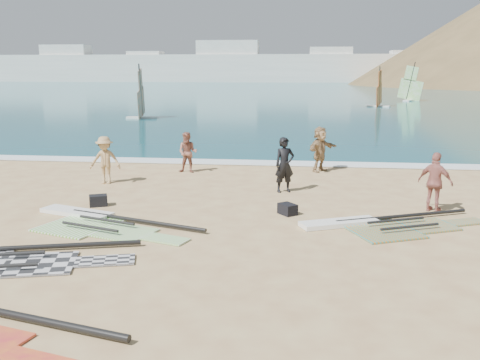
# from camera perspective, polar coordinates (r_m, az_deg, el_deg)

# --- Properties ---
(ground) EXTENTS (300.00, 300.00, 0.00)m
(ground) POSITION_cam_1_polar(r_m,az_deg,el_deg) (11.55, -5.86, -8.85)
(ground) COLOR tan
(ground) RESTS_ON ground
(sea) EXTENTS (300.00, 240.00, 0.06)m
(sea) POSITION_cam_1_polar(r_m,az_deg,el_deg) (142.61, 5.82, 10.14)
(sea) COLOR navy
(sea) RESTS_ON ground
(surf_line) EXTENTS (300.00, 1.20, 0.04)m
(surf_line) POSITION_cam_1_polar(r_m,az_deg,el_deg) (23.32, 0.67, 1.79)
(surf_line) COLOR white
(surf_line) RESTS_ON ground
(far_town) EXTENTS (160.00, 8.00, 12.00)m
(far_town) POSITION_cam_1_polar(r_m,az_deg,el_deg) (161.56, 0.26, 11.99)
(far_town) COLOR white
(far_town) RESTS_ON ground
(rig_green) EXTENTS (5.12, 3.04, 0.20)m
(rig_green) POSITION_cam_1_polar(r_m,az_deg,el_deg) (14.83, -15.16, -4.31)
(rig_green) COLOR #56BA23
(rig_green) RESTS_ON ground
(rig_orange) EXTENTS (5.04, 3.16, 0.20)m
(rig_orange) POSITION_cam_1_polar(r_m,az_deg,el_deg) (14.50, 14.74, -4.66)
(rig_orange) COLOR orange
(rig_orange) RESTS_ON ground
(gear_bag_near) EXTENTS (0.63, 0.55, 0.33)m
(gear_bag_near) POSITION_cam_1_polar(r_m,az_deg,el_deg) (16.64, -14.88, -2.13)
(gear_bag_near) COLOR black
(gear_bag_near) RESTS_ON ground
(gear_bag_far) EXTENTS (0.61, 0.63, 0.31)m
(gear_bag_far) POSITION_cam_1_polar(r_m,az_deg,el_deg) (15.21, 5.09, -3.12)
(gear_bag_far) COLOR black
(gear_bag_far) RESTS_ON ground
(person_wetsuit) EXTENTS (0.79, 0.68, 1.84)m
(person_wetsuit) POSITION_cam_1_polar(r_m,az_deg,el_deg) (17.80, 4.78, 1.62)
(person_wetsuit) COLOR black
(person_wetsuit) RESTS_ON ground
(beachgoer_left) EXTENTS (0.83, 0.67, 1.61)m
(beachgoer_left) POSITION_cam_1_polar(r_m,az_deg,el_deg) (21.23, -5.60, 2.94)
(beachgoer_left) COLOR #985C4B
(beachgoer_left) RESTS_ON ground
(beachgoer_mid) EXTENTS (1.15, 0.72, 1.71)m
(beachgoer_mid) POSITION_cam_1_polar(r_m,az_deg,el_deg) (19.67, -14.20, 2.07)
(beachgoer_mid) COLOR tan
(beachgoer_mid) RESTS_ON ground
(beachgoer_back) EXTENTS (1.07, 0.93, 1.73)m
(beachgoer_back) POSITION_cam_1_polar(r_m,az_deg,el_deg) (16.29, 20.11, -0.23)
(beachgoer_back) COLOR #AE675D
(beachgoer_back) RESTS_ON ground
(beachgoer_right) EXTENTS (1.44, 1.66, 1.81)m
(beachgoer_right) POSITION_cam_1_polar(r_m,az_deg,el_deg) (21.58, 8.54, 3.28)
(beachgoer_right) COLOR #A17E56
(beachgoer_right) RESTS_ON ground
(windsurfer_left) EXTENTS (2.51, 2.99, 4.47)m
(windsurfer_left) POSITION_cam_1_polar(r_m,az_deg,el_deg) (44.71, -10.51, 8.09)
(windsurfer_left) COLOR white
(windsurfer_left) RESTS_ON ground
(windsurfer_centre) EXTENTS (2.46, 2.76, 4.32)m
(windsurfer_centre) POSITION_cam_1_polar(r_m,az_deg,el_deg) (59.48, 14.62, 8.76)
(windsurfer_centre) COLOR white
(windsurfer_centre) RESTS_ON ground
(windsurfer_right) EXTENTS (2.87, 2.71, 4.89)m
(windsurfer_right) POSITION_cam_1_polar(r_m,az_deg,el_deg) (71.27, 17.70, 9.13)
(windsurfer_right) COLOR white
(windsurfer_right) RESTS_ON ground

